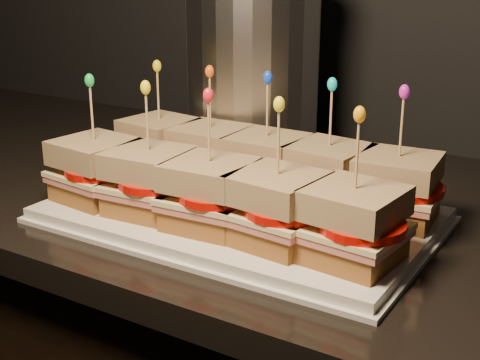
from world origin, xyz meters
The scene contains 76 objects.
granite_slab centered at (-0.21, 1.68, 0.92)m, with size 2.62×0.66×0.04m, color black.
platter centered at (-0.47, 1.56, 0.95)m, with size 0.46×0.28×0.02m, color white.
platter_rim centered at (-0.47, 1.56, 0.94)m, with size 0.47×0.30×0.01m, color white.
sandwich_0_bread_bot centered at (-0.65, 1.63, 0.97)m, with size 0.09×0.09×0.02m, color brown.
sandwich_0_ham centered at (-0.65, 1.63, 0.98)m, with size 0.10×0.09×0.01m, color #C46E62.
sandwich_0_cheese centered at (-0.65, 1.63, 0.99)m, with size 0.10×0.10×0.01m, color beige.
sandwich_0_tomato centered at (-0.63, 1.62, 1.00)m, with size 0.09×0.09×0.01m, color red.
sandwich_0_bread_top centered at (-0.65, 1.63, 1.02)m, with size 0.09×0.09×0.03m, color #5E3614.
sandwich_0_pick centered at (-0.65, 1.63, 1.06)m, with size 0.00×0.00×0.09m, color tan.
sandwich_0_frill centered at (-0.65, 1.63, 1.11)m, with size 0.01×0.01×0.02m, color yellow.
sandwich_1_bread_bot centered at (-0.56, 1.63, 0.97)m, with size 0.09×0.09×0.02m, color brown.
sandwich_1_ham centered at (-0.56, 1.63, 0.98)m, with size 0.10×0.09×0.01m, color #C46E62.
sandwich_1_cheese centered at (-0.56, 1.63, 0.99)m, with size 0.10×0.10×0.01m, color beige.
sandwich_1_tomato centered at (-0.55, 1.62, 1.00)m, with size 0.09×0.09×0.01m, color red.
sandwich_1_bread_top centered at (-0.56, 1.63, 1.02)m, with size 0.09×0.09×0.03m, color #5E3614.
sandwich_1_pick centered at (-0.56, 1.63, 1.06)m, with size 0.00×0.00×0.09m, color tan.
sandwich_1_frill centered at (-0.56, 1.63, 1.11)m, with size 0.01×0.01×0.02m, color #F95412.
sandwich_2_bread_bot centered at (-0.47, 1.63, 0.97)m, with size 0.09×0.09×0.02m, color brown.
sandwich_2_ham centered at (-0.47, 1.63, 0.98)m, with size 0.10×0.09×0.01m, color #C46E62.
sandwich_2_cheese centered at (-0.47, 1.63, 0.99)m, with size 0.10×0.10×0.01m, color beige.
sandwich_2_tomato centered at (-0.46, 1.62, 1.00)m, with size 0.09×0.09×0.01m, color red.
sandwich_2_bread_top centered at (-0.47, 1.63, 1.02)m, with size 0.09×0.09×0.03m, color #5E3614.
sandwich_2_pick centered at (-0.47, 1.63, 1.06)m, with size 0.00×0.00×0.09m, color tan.
sandwich_2_frill centered at (-0.47, 1.63, 1.11)m, with size 0.01×0.01×0.02m, color blue.
sandwich_3_bread_bot centered at (-0.38, 1.63, 0.97)m, with size 0.09×0.09×0.02m, color brown.
sandwich_3_ham centered at (-0.38, 1.63, 0.98)m, with size 0.10×0.09×0.01m, color #C46E62.
sandwich_3_cheese centered at (-0.38, 1.63, 0.99)m, with size 0.10×0.10×0.01m, color beige.
sandwich_3_tomato centered at (-0.37, 1.62, 1.00)m, with size 0.09×0.09×0.01m, color red.
sandwich_3_bread_top centered at (-0.38, 1.63, 1.02)m, with size 0.09×0.09×0.03m, color #5E3614.
sandwich_3_pick centered at (-0.38, 1.63, 1.06)m, with size 0.00×0.00×0.09m, color tan.
sandwich_3_frill centered at (-0.38, 1.63, 1.11)m, with size 0.01×0.01×0.02m, color #13C9C6.
sandwich_4_bread_bot centered at (-0.30, 1.63, 0.97)m, with size 0.09×0.09×0.02m, color brown.
sandwich_4_ham centered at (-0.30, 1.63, 0.98)m, with size 0.10×0.09×0.01m, color #C46E62.
sandwich_4_cheese centered at (-0.30, 1.63, 0.99)m, with size 0.10×0.10×0.01m, color beige.
sandwich_4_tomato centered at (-0.28, 1.62, 1.00)m, with size 0.09×0.09×0.01m, color red.
sandwich_4_bread_top centered at (-0.30, 1.63, 1.02)m, with size 0.09×0.09×0.03m, color #5E3614.
sandwich_4_pick centered at (-0.30, 1.63, 1.06)m, with size 0.00×0.00×0.09m, color tan.
sandwich_4_frill centered at (-0.30, 1.63, 1.11)m, with size 0.01×0.01×0.02m, color #C01FA8.
sandwich_5_bread_bot centered at (-0.65, 1.50, 0.97)m, with size 0.09×0.09×0.02m, color brown.
sandwich_5_ham centered at (-0.65, 1.50, 0.98)m, with size 0.10×0.09×0.01m, color #C46E62.
sandwich_5_cheese centered at (-0.65, 1.50, 0.99)m, with size 0.10×0.10×0.01m, color beige.
sandwich_5_tomato centered at (-0.63, 1.49, 1.00)m, with size 0.09×0.09×0.01m, color red.
sandwich_5_bread_top centered at (-0.65, 1.50, 1.02)m, with size 0.09×0.09×0.03m, color #5E3614.
sandwich_5_pick centered at (-0.65, 1.50, 1.06)m, with size 0.00×0.00×0.09m, color tan.
sandwich_5_frill centered at (-0.65, 1.50, 1.11)m, with size 0.01×0.01×0.02m, color green.
sandwich_6_bread_bot centered at (-0.56, 1.50, 0.97)m, with size 0.09×0.09×0.02m, color brown.
sandwich_6_ham centered at (-0.56, 1.50, 0.98)m, with size 0.10×0.09×0.01m, color #C46E62.
sandwich_6_cheese centered at (-0.56, 1.50, 0.99)m, with size 0.10×0.10×0.01m, color beige.
sandwich_6_tomato centered at (-0.55, 1.49, 1.00)m, with size 0.09×0.09×0.01m, color red.
sandwich_6_bread_top centered at (-0.56, 1.50, 1.02)m, with size 0.09×0.09×0.03m, color #5E3614.
sandwich_6_pick centered at (-0.56, 1.50, 1.06)m, with size 0.00×0.00×0.09m, color tan.
sandwich_6_frill centered at (-0.56, 1.50, 1.11)m, with size 0.01×0.01×0.02m, color yellow.
sandwich_7_bread_bot centered at (-0.47, 1.50, 0.97)m, with size 0.09×0.09×0.02m, color brown.
sandwich_7_ham centered at (-0.47, 1.50, 0.98)m, with size 0.10×0.09×0.01m, color #C46E62.
sandwich_7_cheese centered at (-0.47, 1.50, 0.99)m, with size 0.10×0.10×0.01m, color beige.
sandwich_7_tomato centered at (-0.46, 1.49, 1.00)m, with size 0.09×0.09×0.01m, color red.
sandwich_7_bread_top centered at (-0.47, 1.50, 1.02)m, with size 0.09×0.09×0.03m, color #5E3614.
sandwich_7_pick centered at (-0.47, 1.50, 1.06)m, with size 0.00×0.00×0.09m, color tan.
sandwich_7_frill centered at (-0.47, 1.50, 1.11)m, with size 0.01×0.01×0.02m, color red.
sandwich_8_bread_bot centered at (-0.38, 1.50, 0.97)m, with size 0.09×0.09×0.02m, color brown.
sandwich_8_ham centered at (-0.38, 1.50, 0.98)m, with size 0.10×0.09×0.01m, color #C46E62.
sandwich_8_cheese centered at (-0.38, 1.50, 0.99)m, with size 0.10×0.10×0.01m, color beige.
sandwich_8_tomato centered at (-0.37, 1.49, 1.00)m, with size 0.09×0.09×0.01m, color red.
sandwich_8_bread_top centered at (-0.38, 1.50, 1.02)m, with size 0.09×0.09×0.03m, color #5E3614.
sandwich_8_pick centered at (-0.38, 1.50, 1.06)m, with size 0.00×0.00×0.09m, color tan.
sandwich_8_frill centered at (-0.38, 1.50, 1.11)m, with size 0.01×0.01×0.02m, color yellow.
sandwich_9_bread_bot centered at (-0.30, 1.50, 0.97)m, with size 0.09×0.09×0.02m, color brown.
sandwich_9_ham centered at (-0.30, 1.50, 0.98)m, with size 0.10×0.09×0.01m, color #C46E62.
sandwich_9_cheese centered at (-0.30, 1.50, 0.99)m, with size 0.10×0.10×0.01m, color beige.
sandwich_9_tomato centered at (-0.28, 1.49, 1.00)m, with size 0.09×0.09×0.01m, color red.
sandwich_9_bread_top centered at (-0.30, 1.50, 1.02)m, with size 0.09×0.09×0.03m, color #5E3614.
sandwich_9_pick centered at (-0.30, 1.50, 1.06)m, with size 0.00×0.00×0.09m, color tan.
sandwich_9_frill centered at (-0.30, 1.50, 1.11)m, with size 0.01×0.01×0.02m, color orange.
appliance_base centered at (-0.59, 1.79, 0.95)m, with size 0.24×0.20×0.03m, color #262628.
appliance_body centered at (-0.59, 1.79, 1.10)m, with size 0.20×0.20×0.26m, color silver.
appliance centered at (-0.59, 1.79, 1.09)m, with size 0.24×0.20×0.31m, color silver, non-canonical shape.
Camera 1 is at (-0.07, 0.91, 1.25)m, focal length 50.00 mm.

